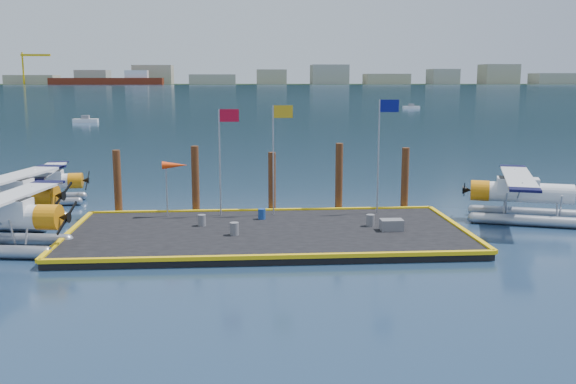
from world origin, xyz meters
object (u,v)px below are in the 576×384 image
at_px(drum_0, 202,220).
at_px(piling_3, 339,179).
at_px(seaplane_b, 3,197).
at_px(piling_4, 405,181).
at_px(drum_4, 370,220).
at_px(drum_5, 262,214).
at_px(seaplane_c, 42,184).
at_px(flagpole_red, 223,145).
at_px(flagpole_yellow, 277,143).
at_px(drum_3, 234,229).
at_px(crate, 392,225).
at_px(flagpole_blue, 382,139).
at_px(seaplane_d, 525,195).
at_px(windsock, 174,166).
at_px(piling_2, 272,184).
at_px(piling_0, 118,184).
at_px(piling_1, 195,182).

bearing_deg(drum_0, piling_3, 27.69).
relative_size(seaplane_b, piling_4, 2.58).
bearing_deg(drum_4, drum_5, 159.30).
distance_m(seaplane_c, flagpole_red, 13.96).
bearing_deg(seaplane_b, flagpole_yellow, 101.91).
xyz_separation_m(drum_0, drum_3, (1.73, -2.16, 0.02)).
xyz_separation_m(crate, flagpole_blue, (0.37, 4.32, 4.00)).
bearing_deg(flagpole_red, seaplane_d, -3.73).
distance_m(seaplane_d, windsock, 19.87).
xyz_separation_m(flagpole_blue, piling_3, (-2.20, 1.60, -2.54)).
bearing_deg(flagpole_red, windsock, 180.00).
distance_m(drum_3, flagpole_red, 6.02).
height_order(crate, piling_2, piling_2).
distance_m(seaplane_c, piling_0, 7.59).
relative_size(flagpole_red, piling_2, 1.58).
xyz_separation_m(drum_0, piling_4, (11.93, 4.16, 1.30)).
height_order(seaplane_b, flagpole_yellow, flagpole_yellow).
bearing_deg(drum_3, drum_4, 11.36).
xyz_separation_m(seaplane_c, drum_3, (12.58, -11.19, -0.59)).
xyz_separation_m(flagpole_blue, piling_4, (1.80, 1.60, -2.69)).
relative_size(drum_5, windsock, 0.18).
distance_m(seaplane_c, drum_4, 22.00).
xyz_separation_m(seaplane_c, flagpole_blue, (20.97, -6.47, 3.38)).
distance_m(seaplane_d, drum_0, 18.24).
bearing_deg(piling_4, flagpole_blue, -138.42).
xyz_separation_m(flagpole_red, piling_0, (-6.21, 1.60, -2.40)).
bearing_deg(piling_3, drum_3, -134.43).
bearing_deg(crate, drum_5, 154.18).
bearing_deg(flagpole_yellow, piling_0, 170.14).
relative_size(flagpole_yellow, piling_0, 1.55).
distance_m(flagpole_red, piling_4, 11.17).
height_order(seaplane_b, seaplane_c, seaplane_b).
height_order(seaplane_c, seaplane_d, seaplane_d).
xyz_separation_m(seaplane_d, drum_3, (-16.44, -3.61, -0.80)).
distance_m(drum_4, crate, 1.37).
bearing_deg(drum_4, seaplane_c, 153.65).
bearing_deg(windsock, drum_0, -58.01).
height_order(seaplane_d, flagpole_blue, flagpole_blue).
bearing_deg(seaplane_c, drum_5, 56.73).
bearing_deg(piling_2, flagpole_yellow, -82.79).
xyz_separation_m(flagpole_yellow, piling_1, (-4.70, 1.60, -2.41)).
bearing_deg(drum_4, piling_0, 160.66).
distance_m(seaplane_b, piling_0, 6.18).
bearing_deg(flagpole_red, piling_2, 29.80).
bearing_deg(drum_0, piling_2, 46.65).
xyz_separation_m(drum_0, piling_3, (7.93, 4.16, 1.45)).
bearing_deg(flagpole_red, piling_1, 136.85).
bearing_deg(flagpole_red, piling_4, 8.43).
relative_size(drum_5, piling_0, 0.14).
height_order(flagpole_red, piling_1, flagpole_red).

